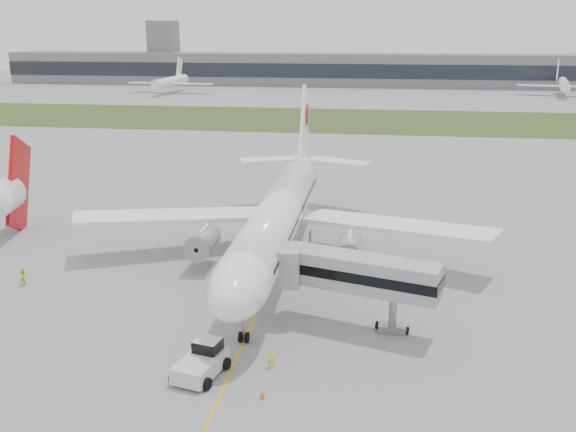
# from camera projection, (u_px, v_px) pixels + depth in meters

# --- Properties ---
(ground) EXTENTS (600.00, 600.00, 0.00)m
(ground) POSITION_uv_depth(u_px,v_px,m) (273.00, 276.00, 68.62)
(ground) COLOR #97989A
(ground) RESTS_ON ground
(apron_markings) EXTENTS (70.00, 70.00, 0.04)m
(apron_markings) POSITION_uv_depth(u_px,v_px,m) (265.00, 295.00, 63.88)
(apron_markings) COLOR gold
(apron_markings) RESTS_ON ground
(grass_strip) EXTENTS (600.00, 50.00, 0.02)m
(grass_strip) POSITION_uv_depth(u_px,v_px,m) (343.00, 120.00, 182.46)
(grass_strip) COLOR #2C451A
(grass_strip) RESTS_ON ground
(terminal_building) EXTENTS (320.00, 22.30, 14.00)m
(terminal_building) POSITION_uv_depth(u_px,v_px,m) (358.00, 70.00, 284.70)
(terminal_building) COLOR slate
(terminal_building) RESTS_ON ground
(control_tower) EXTENTS (12.00, 12.00, 56.00)m
(control_tower) POSITION_uv_depth(u_px,v_px,m) (166.00, 83.00, 301.04)
(control_tower) COLOR slate
(control_tower) RESTS_ON ground
(airliner) EXTENTS (48.13, 53.95, 17.88)m
(airliner) POSITION_uv_depth(u_px,v_px,m) (280.00, 213.00, 71.63)
(airliner) COLOR white
(airliner) RESTS_ON ground
(pushback_tug) EXTENTS (4.07, 5.22, 2.42)m
(pushback_tug) POSITION_uv_depth(u_px,v_px,m) (202.00, 360.00, 49.16)
(pushback_tug) COLOR silver
(pushback_tug) RESTS_ON ground
(jet_bridge) EXTENTS (15.08, 7.07, 6.91)m
(jet_bridge) POSITION_uv_depth(u_px,v_px,m) (349.00, 273.00, 55.82)
(jet_bridge) COLOR gray
(jet_bridge) RESTS_ON ground
(safety_cone_left) EXTENTS (0.43, 0.43, 0.59)m
(safety_cone_left) POSITION_uv_depth(u_px,v_px,m) (225.00, 365.00, 50.07)
(safety_cone_left) COLOR #E8590C
(safety_cone_left) RESTS_ON ground
(safety_cone_right) EXTENTS (0.44, 0.44, 0.60)m
(safety_cone_right) POSITION_uv_depth(u_px,v_px,m) (262.00, 395.00, 46.07)
(safety_cone_right) COLOR #E8590C
(safety_cone_right) RESTS_ON ground
(ground_crew_near) EXTENTS (0.63, 0.44, 1.65)m
(ground_crew_near) POSITION_uv_depth(u_px,v_px,m) (271.00, 358.00, 50.17)
(ground_crew_near) COLOR #FFFC2A
(ground_crew_near) RESTS_ON ground
(ground_crew_far) EXTENTS (0.97, 1.10, 1.88)m
(ground_crew_far) POSITION_uv_depth(u_px,v_px,m) (24.00, 277.00, 66.01)
(ground_crew_far) COLOR yellow
(ground_crew_far) RESTS_ON ground
(distant_aircraft_left) EXTENTS (36.16, 32.39, 13.12)m
(distant_aircraft_left) POSITION_uv_depth(u_px,v_px,m) (171.00, 93.00, 254.74)
(distant_aircraft_left) COLOR white
(distant_aircraft_left) RESTS_ON ground
(distant_aircraft_right) EXTENTS (39.13, 36.10, 12.86)m
(distant_aircraft_right) POSITION_uv_depth(u_px,v_px,m) (563.00, 96.00, 243.76)
(distant_aircraft_right) COLOR white
(distant_aircraft_right) RESTS_ON ground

